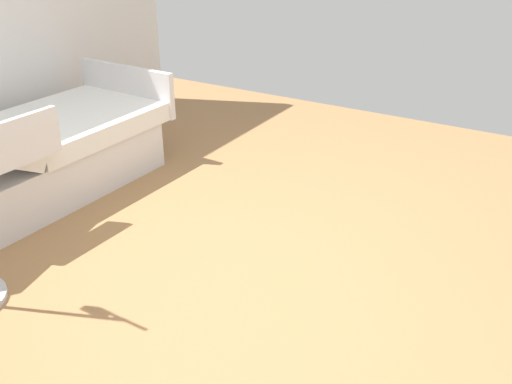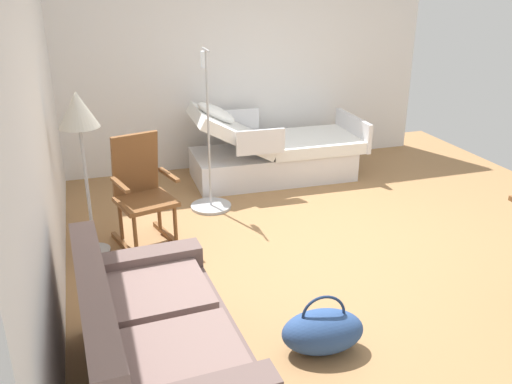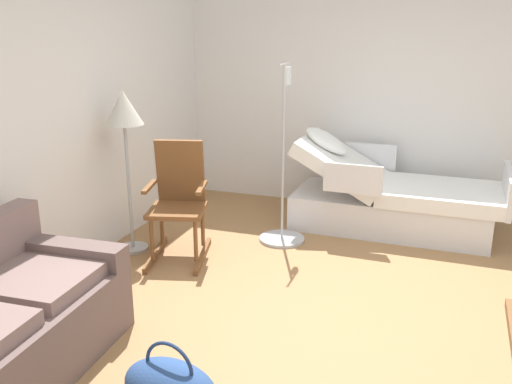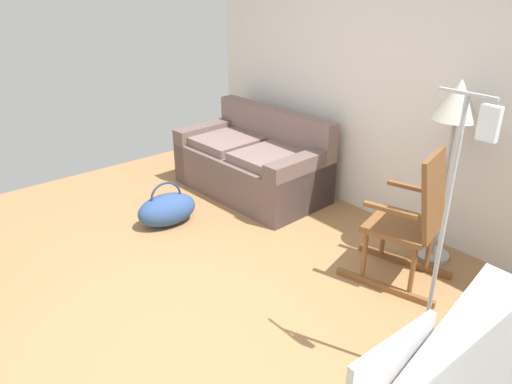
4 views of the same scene
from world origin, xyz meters
name	(u,v)px [view 1 (image 1 of 4)]	position (x,y,z in m)	size (l,w,h in m)	color
ground_plane	(241,291)	(0.00, 0.00, 0.00)	(6.31, 6.31, 0.00)	#9E7247
hospital_bed	(18,158)	(1.86, -0.13, 0.31)	(1.06, 2.09, 1.05)	silver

